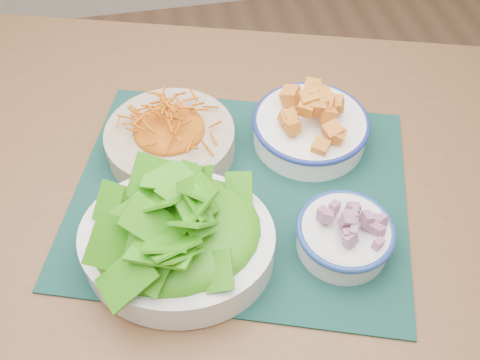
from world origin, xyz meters
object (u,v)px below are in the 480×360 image
at_px(table, 198,207).
at_px(lettuce_bowl, 176,233).
at_px(placemat, 240,193).
at_px(carrot_bowl, 170,135).
at_px(squash_bowl, 311,120).
at_px(onion_bowl, 345,233).

height_order(table, lettuce_bowl, lettuce_bowl).
bearing_deg(table, placemat, -24.65).
distance_m(carrot_bowl, lettuce_bowl, 0.21).
bearing_deg(squash_bowl, lettuce_bowl, -142.35).
height_order(carrot_bowl, squash_bowl, squash_bowl).
relative_size(lettuce_bowl, onion_bowl, 1.86).
xyz_separation_m(placemat, lettuce_bowl, (-0.11, -0.10, 0.06)).
distance_m(table, squash_bowl, 0.25).
bearing_deg(carrot_bowl, onion_bowl, -46.59).
bearing_deg(lettuce_bowl, squash_bowl, 53.72).
height_order(table, carrot_bowl, carrot_bowl).
relative_size(placemat, lettuce_bowl, 1.61).
relative_size(table, placemat, 2.67).
bearing_deg(table, lettuce_bowl, -87.66).
xyz_separation_m(placemat, squash_bowl, (0.14, 0.09, 0.05)).
height_order(placemat, carrot_bowl, carrot_bowl).
distance_m(placemat, lettuce_bowl, 0.16).
bearing_deg(lettuce_bowl, placemat, 58.59).
bearing_deg(placemat, lettuce_bowl, -118.81).
bearing_deg(carrot_bowl, placemat, -48.54).
bearing_deg(table, onion_bowl, -26.55).
bearing_deg(squash_bowl, onion_bowl, -92.78).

